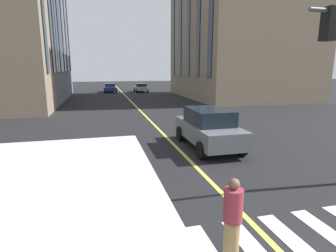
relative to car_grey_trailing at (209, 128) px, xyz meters
The scene contains 7 objects.
lane_centre_line 10.94m from the car_grey_trailing, ahead, with size 80.00×0.16×0.01m.
crosswalk_marking 7.66m from the car_grey_trailing, 168.72° to the left, with size 2.40×7.45×0.01m.
car_grey_trailing is the anchor object (origin of this frame).
car_silver_parked_b 32.51m from the car_grey_trailing, ahead, with size 4.40×1.95×1.37m.
car_blue_near 33.28m from the car_grey_trailing, ahead, with size 4.40×1.95×1.37m.
pedestrian_near 7.88m from the car_grey_trailing, 161.01° to the left, with size 0.38×0.38×1.69m.
building_right_near 26.56m from the car_grey_trailing, 30.70° to the right, with size 17.47×13.59×20.05m.
Camera 1 is at (-2.65, 3.50, 3.75)m, focal length 29.08 mm.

